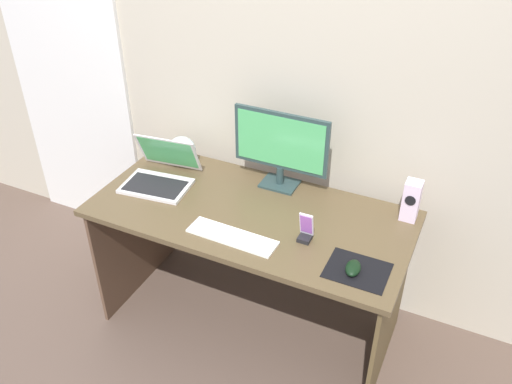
# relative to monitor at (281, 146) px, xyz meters

# --- Properties ---
(ground_plane) EXTENTS (8.00, 8.00, 0.00)m
(ground_plane) POSITION_rel_monitor_xyz_m (-0.03, -0.27, -0.95)
(ground_plane) COLOR brown
(wall_back) EXTENTS (6.00, 0.04, 2.50)m
(wall_back) POSITION_rel_monitor_xyz_m (-0.03, 0.18, 0.30)
(wall_back) COLOR #BEB49F
(wall_back) RESTS_ON ground_plane
(door_left) EXTENTS (0.82, 0.02, 2.02)m
(door_left) POSITION_rel_monitor_xyz_m (-1.42, 0.15, 0.06)
(door_left) COLOR white
(door_left) RESTS_ON ground_plane
(desk) EXTENTS (1.49, 0.70, 0.73)m
(desk) POSITION_rel_monitor_xyz_m (-0.03, -0.27, -0.37)
(desk) COLOR brown
(desk) RESTS_ON ground_plane
(monitor) EXTENTS (0.48, 0.14, 0.40)m
(monitor) POSITION_rel_monitor_xyz_m (0.00, 0.00, 0.00)
(monitor) COLOR #283C3D
(monitor) RESTS_ON desk
(speaker_right) EXTENTS (0.07, 0.08, 0.19)m
(speaker_right) POSITION_rel_monitor_xyz_m (0.64, -0.00, -0.12)
(speaker_right) COLOR silver
(speaker_right) RESTS_ON desk
(laptop) EXTENTS (0.36, 0.35, 0.22)m
(laptop) POSITION_rel_monitor_xyz_m (-0.55, -0.23, -0.18)
(laptop) COLOR silver
(laptop) RESTS_ON desk
(fishbowl) EXTENTS (0.15, 0.15, 0.15)m
(fishbowl) POSITION_rel_monitor_xyz_m (-0.56, -0.02, -0.15)
(fishbowl) COLOR silver
(fishbowl) RESTS_ON desk
(keyboard_external) EXTENTS (0.41, 0.13, 0.01)m
(keyboard_external) POSITION_rel_monitor_xyz_m (-0.02, -0.48, -0.22)
(keyboard_external) COLOR white
(keyboard_external) RESTS_ON desk
(mousepad) EXTENTS (0.25, 0.20, 0.00)m
(mousepad) POSITION_rel_monitor_xyz_m (0.53, -0.45, -0.22)
(mousepad) COLOR black
(mousepad) RESTS_ON desk
(mouse) EXTENTS (0.07, 0.11, 0.04)m
(mouse) POSITION_rel_monitor_xyz_m (0.52, -0.46, -0.20)
(mouse) COLOR black
(mouse) RESTS_ON mousepad
(phone_in_dock) EXTENTS (0.06, 0.06, 0.14)m
(phone_in_dock) POSITION_rel_monitor_xyz_m (0.27, -0.35, -0.17)
(phone_in_dock) COLOR black
(phone_in_dock) RESTS_ON desk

